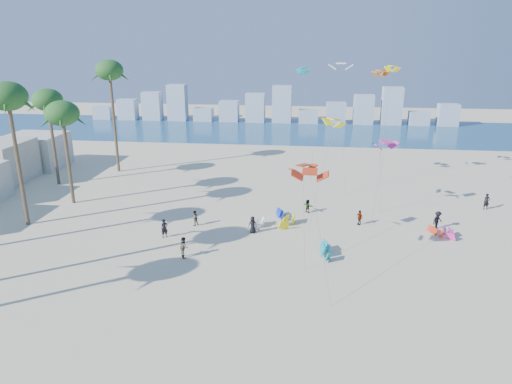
# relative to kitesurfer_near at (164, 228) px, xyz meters

# --- Properties ---
(ground) EXTENTS (220.00, 220.00, 0.00)m
(ground) POSITION_rel_kitesurfer_near_xyz_m (5.85, -14.34, -0.94)
(ground) COLOR beige
(ground) RESTS_ON ground
(ocean) EXTENTS (220.00, 220.00, 0.00)m
(ocean) POSITION_rel_kitesurfer_near_xyz_m (5.85, 57.66, -0.94)
(ocean) COLOR navy
(ocean) RESTS_ON ground
(kitesurfer_near) EXTENTS (0.82, 0.76, 1.88)m
(kitesurfer_near) POSITION_rel_kitesurfer_near_xyz_m (0.00, 0.00, 0.00)
(kitesurfer_near) COLOR black
(kitesurfer_near) RESTS_ON ground
(kitesurfer_mid) EXTENTS (1.07, 1.16, 1.90)m
(kitesurfer_mid) POSITION_rel_kitesurfer_near_xyz_m (3.02, -4.00, 0.01)
(kitesurfer_mid) COLOR gray
(kitesurfer_mid) RESTS_ON ground
(kitesurfers_far) EXTENTS (32.88, 10.52, 1.90)m
(kitesurfers_far) POSITION_rel_kitesurfer_near_xyz_m (18.16, 5.86, -0.07)
(kitesurfers_far) COLOR black
(kitesurfers_far) RESTS_ON ground
(grounded_kites) EXTENTS (20.74, 12.02, 1.00)m
(grounded_kites) POSITION_rel_kitesurfer_near_xyz_m (15.31, 2.66, -0.50)
(grounded_kites) COLOR white
(grounded_kites) RESTS_ON ground
(flying_kites) EXTENTS (27.50, 35.42, 16.31)m
(flying_kites) POSITION_rel_kitesurfer_near_xyz_m (20.11, 9.85, 10.40)
(flying_kites) COLOR red
(flying_kites) RESTS_ON ground
(palm_row) EXTENTS (9.45, 44.80, 15.92)m
(palm_row) POSITION_rel_kitesurfer_near_xyz_m (-15.80, 1.80, 11.29)
(palm_row) COLOR brown
(palm_row) RESTS_ON ground
(distant_skyline) EXTENTS (85.00, 3.00, 8.40)m
(distant_skyline) POSITION_rel_kitesurfer_near_xyz_m (4.67, 67.66, 2.15)
(distant_skyline) COLOR #9EADBF
(distant_skyline) RESTS_ON ground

